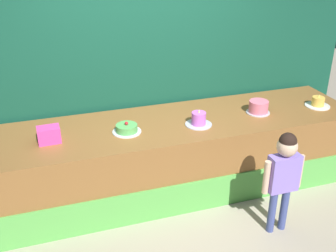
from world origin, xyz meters
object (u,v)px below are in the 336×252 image
object	(u,v)px
child_figure	(284,170)
pink_box	(49,135)
cake_center_left	(199,120)
cake_far_right	(318,102)
cake_center_right	(258,107)
cake_far_left	(127,129)

from	to	relation	value
child_figure	pink_box	size ratio (longest dim) A/B	4.97
cake_center_left	cake_far_right	distance (m)	1.50
pink_box	cake_center_right	world-z (taller)	pink_box
cake_far_right	child_figure	bearing A→B (deg)	-138.01
pink_box	cake_center_left	world-z (taller)	cake_center_left
cake_far_left	cake_far_right	xyz separation A→B (m)	(2.24, -0.03, 0.01)
pink_box	cake_center_left	bearing A→B (deg)	-3.45
child_figure	cake_center_right	world-z (taller)	child_figure
cake_center_left	cake_center_right	distance (m)	0.75
cake_far_left	child_figure	bearing A→B (deg)	-37.31
child_figure	cake_center_right	xyz separation A→B (m)	(0.26, 0.96, 0.20)
child_figure	pink_box	world-z (taller)	child_figure
child_figure	pink_box	distance (m)	2.21
cake_center_right	pink_box	bearing A→B (deg)	179.91
pink_box	cake_center_left	distance (m)	1.50
cake_far_left	cake_far_right	distance (m)	2.24
child_figure	cake_far_right	world-z (taller)	child_figure
pink_box	cake_center_left	size ratio (longest dim) A/B	0.75
cake_far_left	cake_center_left	bearing A→B (deg)	-5.15
child_figure	cake_far_left	size ratio (longest dim) A/B	3.59
cake_far_left	cake_center_left	world-z (taller)	cake_center_left
cake_center_left	cake_center_right	bearing A→B (deg)	6.59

